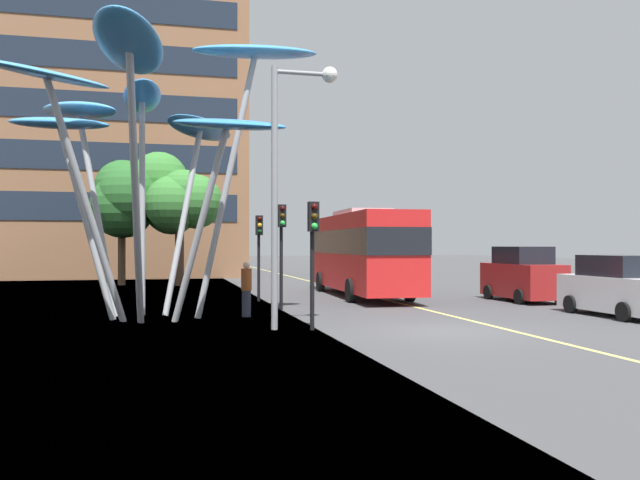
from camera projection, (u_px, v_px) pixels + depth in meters
ground at (420, 333)px, 17.54m from camera, size 120.00×240.00×0.10m
red_bus at (362, 249)px, 29.59m from camera, size 3.08×11.11×3.86m
leaf_sculpture at (145, 107)px, 20.28m from camera, size 10.09×10.68×8.88m
traffic_light_kerb_near at (313, 237)px, 17.79m from camera, size 0.28×0.42×3.47m
traffic_light_kerb_far at (282, 234)px, 23.34m from camera, size 0.28×0.42×3.73m
traffic_light_island_mid at (259, 239)px, 26.94m from camera, size 0.28×0.42×3.50m
car_parked_near at (619, 288)px, 21.24m from camera, size 1.94×4.28×1.97m
car_parked_mid at (523, 276)px, 26.95m from camera, size 1.93×4.03×2.24m
street_lamp at (290, 158)px, 18.09m from camera, size 1.87×0.44×7.27m
tree_pavement_near at (175, 197)px, 36.92m from camera, size 5.08×4.99×7.59m
tree_pavement_far at (128, 197)px, 37.31m from camera, size 4.35×4.87×7.19m
pedestrian at (246, 289)px, 21.17m from camera, size 0.34×0.34×1.77m
backdrop_building at (47, 139)px, 47.77m from camera, size 27.99×10.77×19.97m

